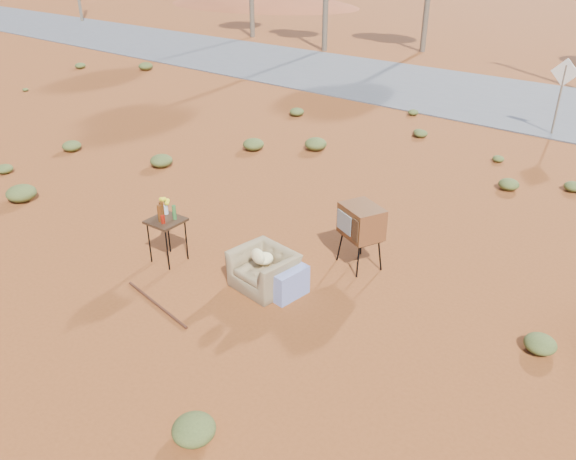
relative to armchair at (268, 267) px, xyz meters
The scene contains 9 objects.
ground 0.90m from the armchair, 134.00° to the right, with size 140.00×140.00×0.00m, color brown.
highway 14.44m from the armchair, 92.22° to the left, with size 140.00×7.00×0.04m, color #565659.
dirt_mound 45.29m from the armchair, 132.44° to the left, with size 26.00×18.00×2.00m, color #994525.
armchair is the anchor object (origin of this frame).
tv_unit 1.77m from the armchair, 64.77° to the left, with size 0.86×0.79×1.13m.
side_table 2.07m from the armchair, 167.59° to the right, with size 0.60×0.60×1.12m.
rusty_bar 1.84m from the armchair, 124.11° to the right, with size 0.04×0.04×1.66m, color #471E13.
road_sign 11.51m from the armchair, 85.29° to the left, with size 0.78×0.06×2.19m.
scrub_patch 4.08m from the armchair, 109.87° to the left, with size 17.49×8.07×0.33m.
Camera 1 is at (5.77, -5.15, 5.08)m, focal length 35.00 mm.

